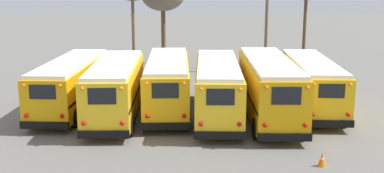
{
  "coord_description": "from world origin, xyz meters",
  "views": [
    {
      "loc": [
        -0.35,
        -27.02,
        7.7
      ],
      "look_at": [
        0.0,
        -0.02,
        1.6
      ],
      "focal_mm": 45.0,
      "sensor_mm": 36.0,
      "label": 1
    }
  ],
  "objects_px": {
    "school_bus_3": "(218,87)",
    "school_bus_4": "(269,86)",
    "school_bus_5": "(312,83)",
    "school_bus_0": "(71,83)",
    "traffic_cone": "(322,159)",
    "school_bus_2": "(168,83)",
    "school_bus_1": "(116,88)",
    "utility_pole": "(267,17)"
  },
  "relations": [
    {
      "from": "traffic_cone",
      "to": "school_bus_0",
      "type": "bearing_deg",
      "value": 144.12
    },
    {
      "from": "traffic_cone",
      "to": "school_bus_1",
      "type": "bearing_deg",
      "value": 142.44
    },
    {
      "from": "school_bus_3",
      "to": "school_bus_4",
      "type": "relative_size",
      "value": 0.97
    },
    {
      "from": "traffic_cone",
      "to": "school_bus_5",
      "type": "bearing_deg",
      "value": 78.72
    },
    {
      "from": "school_bus_2",
      "to": "utility_pole",
      "type": "height_order",
      "value": "utility_pole"
    },
    {
      "from": "school_bus_0",
      "to": "utility_pole",
      "type": "bearing_deg",
      "value": 41.59
    },
    {
      "from": "school_bus_2",
      "to": "school_bus_3",
      "type": "xyz_separation_m",
      "value": [
        2.85,
        -1.42,
        0.03
      ]
    },
    {
      "from": "school_bus_3",
      "to": "school_bus_4",
      "type": "height_order",
      "value": "school_bus_4"
    },
    {
      "from": "school_bus_5",
      "to": "utility_pole",
      "type": "height_order",
      "value": "utility_pole"
    },
    {
      "from": "school_bus_0",
      "to": "school_bus_1",
      "type": "xyz_separation_m",
      "value": [
        2.85,
        -1.62,
        0.09
      ]
    },
    {
      "from": "school_bus_0",
      "to": "utility_pole",
      "type": "xyz_separation_m",
      "value": [
        13.46,
        11.94,
        2.96
      ]
    },
    {
      "from": "school_bus_1",
      "to": "school_bus_0",
      "type": "bearing_deg",
      "value": 150.37
    },
    {
      "from": "utility_pole",
      "to": "traffic_cone",
      "type": "bearing_deg",
      "value": -92.7
    },
    {
      "from": "school_bus_2",
      "to": "school_bus_3",
      "type": "height_order",
      "value": "school_bus_3"
    },
    {
      "from": "school_bus_3",
      "to": "school_bus_1",
      "type": "bearing_deg",
      "value": -179.98
    },
    {
      "from": "school_bus_3",
      "to": "school_bus_4",
      "type": "bearing_deg",
      "value": -4.02
    },
    {
      "from": "school_bus_2",
      "to": "utility_pole",
      "type": "relative_size",
      "value": 1.11
    },
    {
      "from": "school_bus_2",
      "to": "school_bus_5",
      "type": "bearing_deg",
      "value": 1.13
    },
    {
      "from": "school_bus_3",
      "to": "traffic_cone",
      "type": "height_order",
      "value": "school_bus_3"
    },
    {
      "from": "school_bus_0",
      "to": "school_bus_3",
      "type": "distance_m",
      "value": 8.71
    },
    {
      "from": "school_bus_1",
      "to": "traffic_cone",
      "type": "relative_size",
      "value": 15.32
    },
    {
      "from": "school_bus_1",
      "to": "traffic_cone",
      "type": "height_order",
      "value": "school_bus_1"
    },
    {
      "from": "school_bus_0",
      "to": "traffic_cone",
      "type": "relative_size",
      "value": 15.99
    },
    {
      "from": "school_bus_1",
      "to": "school_bus_3",
      "type": "relative_size",
      "value": 0.95
    },
    {
      "from": "school_bus_5",
      "to": "traffic_cone",
      "type": "height_order",
      "value": "school_bus_5"
    },
    {
      "from": "school_bus_2",
      "to": "school_bus_3",
      "type": "distance_m",
      "value": 3.19
    },
    {
      "from": "school_bus_0",
      "to": "school_bus_4",
      "type": "xyz_separation_m",
      "value": [
        11.41,
        -1.82,
        0.18
      ]
    },
    {
      "from": "school_bus_3",
      "to": "school_bus_4",
      "type": "xyz_separation_m",
      "value": [
        2.85,
        -0.2,
        0.09
      ]
    },
    {
      "from": "school_bus_3",
      "to": "school_bus_5",
      "type": "bearing_deg",
      "value": 15.57
    },
    {
      "from": "school_bus_1",
      "to": "traffic_cone",
      "type": "xyz_separation_m",
      "value": [
        9.62,
        -7.4,
        -1.41
      ]
    },
    {
      "from": "school_bus_0",
      "to": "school_bus_4",
      "type": "height_order",
      "value": "school_bus_4"
    },
    {
      "from": "school_bus_2",
      "to": "utility_pole",
      "type": "distance_m",
      "value": 14.7
    },
    {
      "from": "school_bus_0",
      "to": "school_bus_1",
      "type": "relative_size",
      "value": 1.04
    },
    {
      "from": "school_bus_1",
      "to": "school_bus_3",
      "type": "distance_m",
      "value": 5.7
    },
    {
      "from": "school_bus_1",
      "to": "utility_pole",
      "type": "distance_m",
      "value": 17.46
    },
    {
      "from": "school_bus_2",
      "to": "school_bus_4",
      "type": "height_order",
      "value": "school_bus_4"
    },
    {
      "from": "traffic_cone",
      "to": "school_bus_4",
      "type": "bearing_deg",
      "value": 98.37
    },
    {
      "from": "school_bus_1",
      "to": "traffic_cone",
      "type": "distance_m",
      "value": 12.21
    },
    {
      "from": "school_bus_0",
      "to": "school_bus_3",
      "type": "bearing_deg",
      "value": -10.73
    },
    {
      "from": "school_bus_3",
      "to": "traffic_cone",
      "type": "xyz_separation_m",
      "value": [
        3.91,
        -7.4,
        -1.41
      ]
    },
    {
      "from": "school_bus_1",
      "to": "school_bus_4",
      "type": "relative_size",
      "value": 0.93
    },
    {
      "from": "school_bus_5",
      "to": "utility_pole",
      "type": "distance_m",
      "value": 12.36
    }
  ]
}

